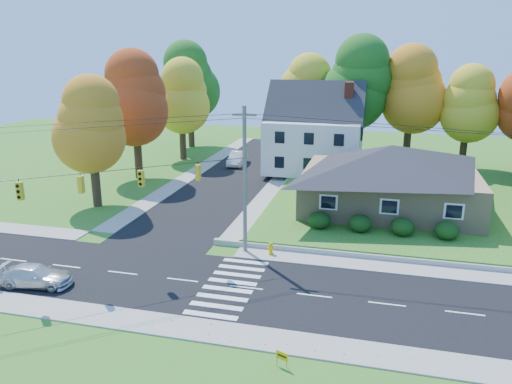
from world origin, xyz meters
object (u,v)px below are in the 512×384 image
fire_hydrant (271,249)px  silver_sedan (36,276)px  white_car (237,158)px  ranch_house (390,176)px

fire_hydrant → silver_sedan: bearing=-147.7°
silver_sedan → white_car: 33.27m
ranch_house → white_car: (-17.44, 14.39, -2.46)m
white_car → fire_hydrant: (9.77, -25.31, -0.38)m
ranch_house → white_car: bearing=140.5°
white_car → fire_hydrant: size_ratio=5.35×
silver_sedan → fire_hydrant: (12.40, 7.85, -0.22)m
silver_sedan → fire_hydrant: bearing=-65.2°
ranch_house → fire_hydrant: (-7.67, -10.93, -2.84)m
ranch_house → fire_hydrant: 13.65m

